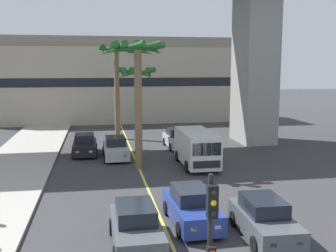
{
  "coord_description": "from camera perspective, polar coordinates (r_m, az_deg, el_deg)",
  "views": [
    {
      "loc": [
        -2.64,
        -0.88,
        6.61
      ],
      "look_at": [
        0.0,
        14.0,
        4.39
      ],
      "focal_mm": 43.27,
      "sensor_mm": 36.0,
      "label": 1
    }
  ],
  "objects": [
    {
      "name": "lane_stripe_center",
      "position": [
        25.88,
        -3.89,
        -6.44
      ],
      "size": [
        0.14,
        56.0,
        0.01
      ],
      "primitive_type": "cube",
      "color": "#DBCC4C",
      "rests_on": "ground"
    },
    {
      "name": "pier_building_backdrop",
      "position": [
        50.4,
        -7.09,
        6.41
      ],
      "size": [
        29.89,
        8.04,
        10.02
      ],
      "color": "#BCB29E",
      "rests_on": "ground"
    },
    {
      "name": "car_queue_front",
      "position": [
        15.45,
        -4.55,
        -14.07
      ],
      "size": [
        1.88,
        4.12,
        1.56
      ],
      "color": "#4C5156",
      "rests_on": "ground"
    },
    {
      "name": "car_queue_second",
      "position": [
        16.56,
        13.37,
        -12.69
      ],
      "size": [
        1.94,
        4.15,
        1.56
      ],
      "color": "#4C5156",
      "rests_on": "ground"
    },
    {
      "name": "car_queue_third",
      "position": [
        29.63,
        -7.37,
        -3.17
      ],
      "size": [
        1.9,
        4.13,
        1.56
      ],
      "color": "#B7BABF",
      "rests_on": "ground"
    },
    {
      "name": "car_queue_fourth",
      "position": [
        17.45,
        3.3,
        -11.37
      ],
      "size": [
        1.94,
        4.16,
        1.56
      ],
      "color": "navy",
      "rests_on": "ground"
    },
    {
      "name": "car_queue_fifth",
      "position": [
        31.29,
        -11.64,
        -2.65
      ],
      "size": [
        1.84,
        4.1,
        1.56
      ],
      "color": "black",
      "rests_on": "ground"
    },
    {
      "name": "car_queue_sixth",
      "position": [
        33.28,
        1.3,
        -1.83
      ],
      "size": [
        1.94,
        4.15,
        1.56
      ],
      "color": "#B7BABF",
      "rests_on": "ground"
    },
    {
      "name": "delivery_van",
      "position": [
        27.06,
        4.03,
        -3.0
      ],
      "size": [
        2.17,
        5.25,
        2.36
      ],
      "color": "silver",
      "rests_on": "ground"
    },
    {
      "name": "traffic_light_median_near",
      "position": [
        9.69,
        6.05,
        -15.38
      ],
      "size": [
        0.24,
        0.37,
        4.2
      ],
      "color": "black",
      "rests_on": "ground"
    },
    {
      "name": "palm_tree_near_median",
      "position": [
        37.22,
        -7.27,
        8.18
      ],
      "size": [
        3.42,
        3.54,
        8.61
      ],
      "color": "brown",
      "rests_on": "ground"
    },
    {
      "name": "palm_tree_mid_median",
      "position": [
        25.89,
        -4.36,
        8.29
      ],
      "size": [
        3.5,
        3.55,
        8.27
      ],
      "color": "brown",
      "rests_on": "ground"
    },
    {
      "name": "palm_tree_far_median",
      "position": [
        32.06,
        -4.51,
        6.4
      ],
      "size": [
        3.14,
        3.26,
        6.69
      ],
      "color": "brown",
      "rests_on": "ground"
    }
  ]
}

